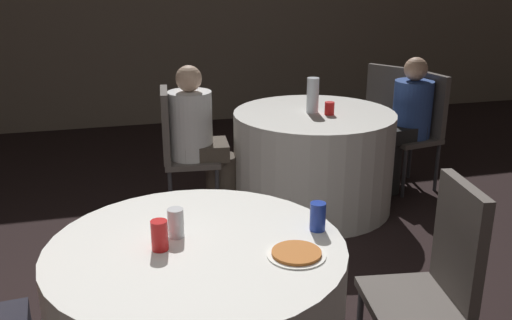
{
  "coord_description": "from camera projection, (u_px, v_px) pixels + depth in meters",
  "views": [
    {
      "loc": [
        -0.13,
        -1.88,
        1.81
      ],
      "look_at": [
        0.57,
        0.8,
        0.86
      ],
      "focal_mm": 40.0,
      "sensor_mm": 36.0,
      "label": 1
    }
  ],
  "objects": [
    {
      "name": "wall_back",
      "position": [
        113.0,
        4.0,
        6.33
      ],
      "size": [
        16.0,
        0.06,
        2.8
      ],
      "color": "gray",
      "rests_on": "ground_plane"
    },
    {
      "name": "table_far",
      "position": [
        313.0,
        160.0,
        4.4
      ],
      "size": [
        1.22,
        1.22,
        0.76
      ],
      "color": "white",
      "rests_on": "ground_plane"
    },
    {
      "name": "chair_near_east",
      "position": [
        437.0,
        272.0,
        2.43
      ],
      "size": [
        0.45,
        0.45,
        0.97
      ],
      "rotation": [
        0.0,
        0.0,
        1.43
      ],
      "color": "#59514C",
      "rests_on": "ground_plane"
    },
    {
      "name": "chair_far_west",
      "position": [
        178.0,
        143.0,
        4.18
      ],
      "size": [
        0.44,
        0.44,
        0.97
      ],
      "rotation": [
        0.0,
        0.0,
        -1.67
      ],
      "color": "#59514C",
      "rests_on": "ground_plane"
    },
    {
      "name": "chair_far_northeast",
      "position": [
        381.0,
        112.0,
        5.08
      ],
      "size": [
        0.56,
        0.56,
        0.97
      ],
      "rotation": [
        0.0,
        0.0,
        -4.11
      ],
      "color": "#59514C",
      "rests_on": "ground_plane"
    },
    {
      "name": "chair_far_east",
      "position": [
        420.0,
        122.0,
        4.75
      ],
      "size": [
        0.47,
        0.47,
        0.97
      ],
      "rotation": [
        0.0,
        0.0,
        -4.53
      ],
      "color": "#59514C",
      "rests_on": "ground_plane"
    },
    {
      "name": "person_blue_shirt",
      "position": [
        403.0,
        125.0,
        4.69
      ],
      "size": [
        0.49,
        0.35,
        1.11
      ],
      "rotation": [
        0.0,
        0.0,
        -4.53
      ],
      "color": "#282828",
      "rests_on": "ground_plane"
    },
    {
      "name": "person_white_shirt",
      "position": [
        201.0,
        142.0,
        4.21
      ],
      "size": [
        0.5,
        0.34,
        1.14
      ],
      "rotation": [
        0.0,
        0.0,
        -1.67
      ],
      "color": "#4C4238",
      "rests_on": "ground_plane"
    },
    {
      "name": "pizza_plate_near",
      "position": [
        296.0,
        254.0,
        2.17
      ],
      "size": [
        0.23,
        0.23,
        0.02
      ],
      "color": "white",
      "rests_on": "table_near"
    },
    {
      "name": "soda_can_red",
      "position": [
        160.0,
        235.0,
        2.2
      ],
      "size": [
        0.07,
        0.07,
        0.12
      ],
      "color": "red",
      "rests_on": "table_near"
    },
    {
      "name": "soda_can_blue",
      "position": [
        318.0,
        217.0,
        2.36
      ],
      "size": [
        0.07,
        0.07,
        0.12
      ],
      "color": "#1E38A5",
      "rests_on": "table_near"
    },
    {
      "name": "soda_can_silver",
      "position": [
        176.0,
        223.0,
        2.31
      ],
      "size": [
        0.07,
        0.07,
        0.12
      ],
      "color": "silver",
      "rests_on": "table_near"
    },
    {
      "name": "bottle_far",
      "position": [
        313.0,
        95.0,
        4.24
      ],
      "size": [
        0.09,
        0.09,
        0.26
      ],
      "color": "silver",
      "rests_on": "table_far"
    },
    {
      "name": "cup_far",
      "position": [
        329.0,
        108.0,
        4.2
      ],
      "size": [
        0.07,
        0.07,
        0.1
      ],
      "color": "red",
      "rests_on": "table_far"
    }
  ]
}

